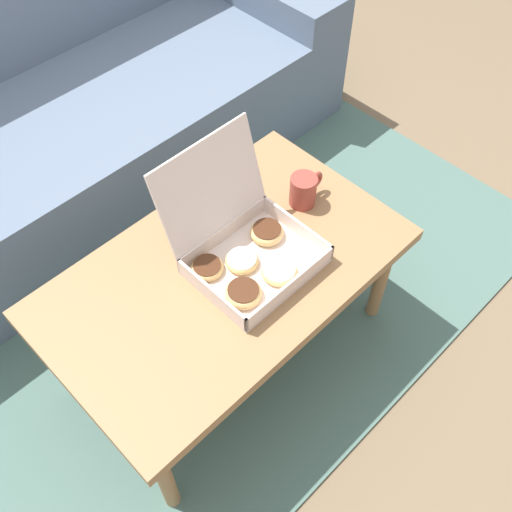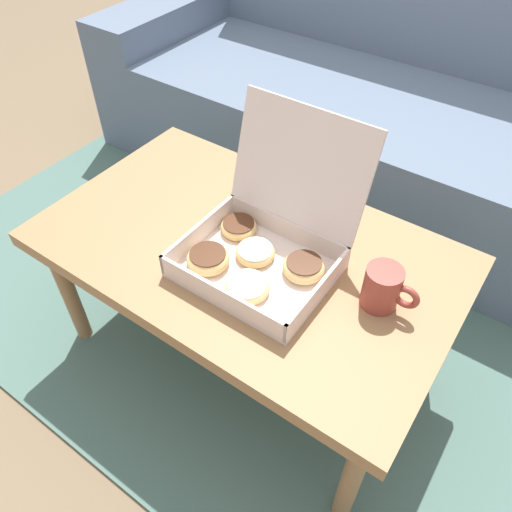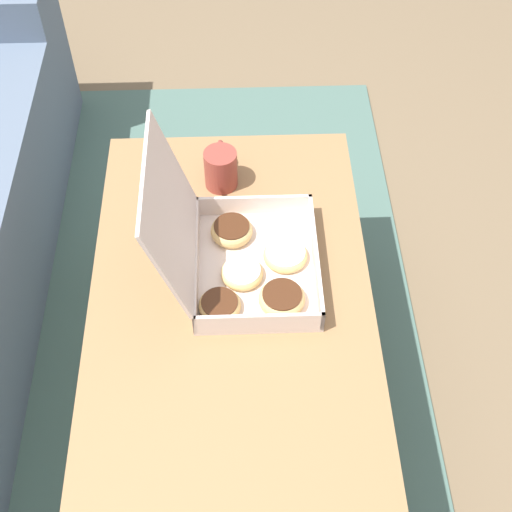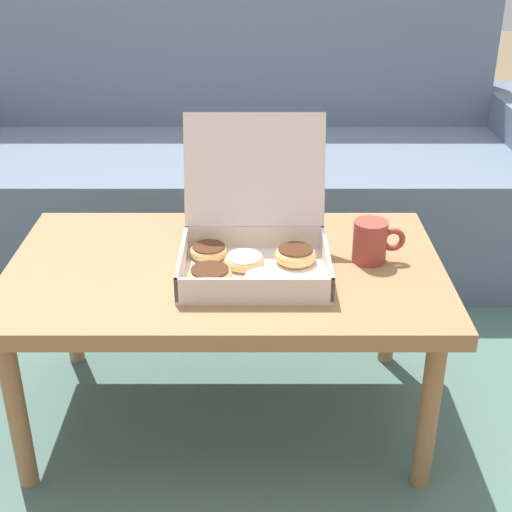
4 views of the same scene
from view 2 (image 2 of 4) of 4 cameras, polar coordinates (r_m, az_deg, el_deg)
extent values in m
plane|color=#756047|center=(1.66, 3.08, -6.10)|extent=(12.00, 12.00, 0.00)
cube|color=#4C6B60|center=(1.84, 8.16, 0.05)|extent=(2.55, 2.03, 0.01)
cube|color=slate|center=(1.99, 14.30, 10.84)|extent=(1.95, 0.67, 0.43)
cube|color=slate|center=(2.25, 20.40, 20.86)|extent=(1.95, 0.20, 0.92)
cube|color=slate|center=(2.55, -8.67, 21.32)|extent=(0.24, 0.87, 0.56)
cube|color=#997047|center=(1.23, -1.13, 0.58)|extent=(1.03, 0.62, 0.04)
cylinder|color=#997047|center=(1.53, -20.59, -3.96)|extent=(0.04, 0.04, 0.41)
cylinder|color=#997047|center=(1.18, 10.87, -23.68)|extent=(0.04, 0.04, 0.41)
cylinder|color=#997047|center=(1.74, -8.39, 6.02)|extent=(0.04, 0.04, 0.41)
cylinder|color=#997047|center=(1.45, 19.90, -7.43)|extent=(0.04, 0.04, 0.41)
cube|color=silver|center=(1.15, 0.00, -1.61)|extent=(0.34, 0.27, 0.01)
cube|color=silver|center=(1.06, -4.09, -4.69)|extent=(0.34, 0.01, 0.06)
cube|color=silver|center=(1.21, 3.58, 3.14)|extent=(0.34, 0.01, 0.06)
cube|color=silver|center=(1.20, -6.42, 2.71)|extent=(0.01, 0.27, 0.06)
cube|color=silver|center=(1.07, 7.21, -4.12)|extent=(0.01, 0.27, 0.06)
cube|color=silver|center=(1.14, 5.09, 10.18)|extent=(0.34, 0.08, 0.26)
torus|color=#E5BC75|center=(1.17, -0.08, 0.38)|extent=(0.09, 0.09, 0.03)
cylinder|color=white|center=(1.16, -0.08, 0.65)|extent=(0.08, 0.08, 0.01)
torus|color=#E5BC75|center=(1.09, -1.01, -3.59)|extent=(0.10, 0.10, 0.03)
cylinder|color=white|center=(1.09, -1.01, -3.32)|extent=(0.09, 0.09, 0.01)
torus|color=#E5BC75|center=(1.13, 5.48, -1.31)|extent=(0.10, 0.10, 0.03)
cylinder|color=#472614|center=(1.13, 5.52, -0.95)|extent=(0.08, 0.08, 0.02)
torus|color=#E5BC75|center=(1.15, -5.50, -0.34)|extent=(0.10, 0.10, 0.04)
cylinder|color=#472614|center=(1.14, -5.53, 0.03)|extent=(0.08, 0.08, 0.02)
torus|color=#E5BC75|center=(1.23, -1.99, 3.32)|extent=(0.09, 0.09, 0.03)
cylinder|color=#472614|center=(1.23, -2.00, 3.61)|extent=(0.08, 0.08, 0.01)
cylinder|color=#993D33|center=(1.09, 14.15, -3.49)|extent=(0.08, 0.08, 0.10)
torus|color=#993D33|center=(1.08, 16.78, -4.52)|extent=(0.06, 0.01, 0.06)
camera|label=1|loc=(1.25, -85.71, 38.73)|focal=42.00mm
camera|label=3|loc=(1.62, -49.26, 51.18)|focal=50.00mm
camera|label=4|loc=(0.91, -104.94, -21.42)|focal=50.00mm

